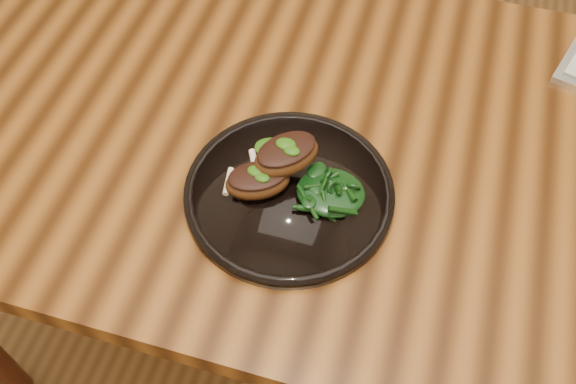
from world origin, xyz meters
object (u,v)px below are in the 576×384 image
at_px(desk, 391,180).
at_px(greens_heap, 331,190).
at_px(lamb_chop_front, 257,180).
at_px(plate, 289,193).

bearing_deg(desk, greens_heap, -120.26).
distance_m(desk, greens_heap, 0.19).
relative_size(desk, lamb_chop_front, 14.66).
bearing_deg(desk, plate, -134.96).
height_order(desk, plate, plate).
relative_size(plate, lamb_chop_front, 2.77).
relative_size(lamb_chop_front, greens_heap, 1.11).
relative_size(plate, greens_heap, 3.08).
relative_size(desk, plate, 5.30).
relative_size(desk, greens_heap, 16.34).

